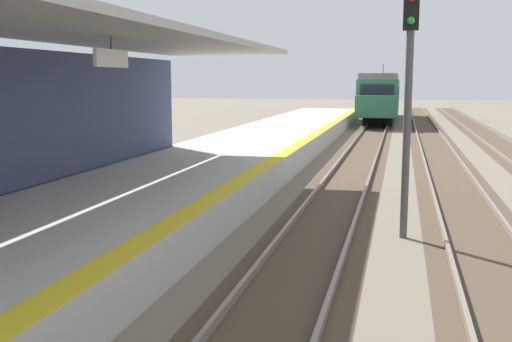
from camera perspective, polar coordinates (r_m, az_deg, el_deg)
The scene contains 5 objects.
station_platform at distance 15.46m, azimuth -10.09°, elevation -2.56°, with size 5.00×80.00×0.91m.
track_pair_nearest_platform at distance 18.29m, azimuth 7.85°, elevation -2.07°, with size 2.34×120.00×0.16m.
track_pair_middle at distance 18.30m, azimuth 18.52°, elevation -2.44°, with size 2.34×120.00×0.16m.
approaching_train at distance 52.21m, azimuth 11.61°, elevation 7.01°, with size 2.93×19.60×4.76m.
rail_signal_post at distance 13.24m, azimuth 14.07°, elevation 7.44°, with size 0.32×0.34×5.20m.
Camera 1 is at (3.59, 2.09, 3.38)m, focal length 42.78 mm.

